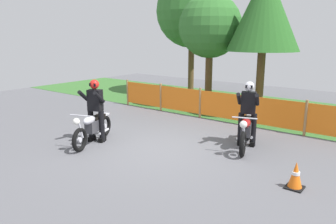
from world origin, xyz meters
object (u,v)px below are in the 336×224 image
(motorcycle_lead, at_px, (246,131))
(rider_lead, at_px, (248,110))
(motorcycle_trailing, at_px, (93,127))
(rider_trailing, at_px, (95,108))
(traffic_cone, at_px, (296,175))

(motorcycle_lead, bearing_deg, rider_lead, -179.49)
(rider_lead, bearing_deg, motorcycle_lead, 0.51)
(motorcycle_lead, bearing_deg, motorcycle_trailing, -75.80)
(motorcycle_lead, height_order, rider_lead, rider_lead)
(rider_trailing, distance_m, traffic_cone, 5.20)
(rider_trailing, relative_size, traffic_cone, 3.19)
(motorcycle_trailing, xyz_separation_m, rider_lead, (3.29, 2.37, 0.51))
(traffic_cone, bearing_deg, motorcycle_trailing, -173.15)
(traffic_cone, bearing_deg, rider_trailing, -175.15)
(motorcycle_lead, distance_m, rider_lead, 0.54)
(rider_trailing, bearing_deg, traffic_cone, 74.05)
(motorcycle_lead, distance_m, motorcycle_trailing, 4.00)
(motorcycle_trailing, distance_m, rider_lead, 4.09)
(motorcycle_trailing, xyz_separation_m, rider_trailing, (-0.07, 0.17, 0.47))
(motorcycle_lead, xyz_separation_m, rider_lead, (-0.07, 0.20, 0.49))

